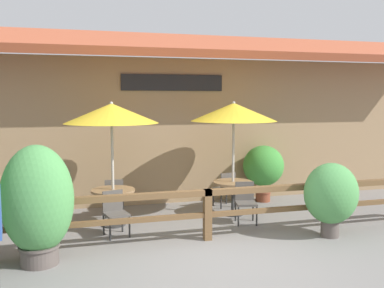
{
  "coord_description": "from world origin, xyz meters",
  "views": [
    {
      "loc": [
        -2.31,
        -6.31,
        2.61
      ],
      "look_at": [
        -0.18,
        1.47,
        1.75
      ],
      "focal_mm": 40.0,
      "sensor_mm": 36.0,
      "label": 1
    }
  ],
  "objects_px": {
    "chair_middle_wallside": "(225,188)",
    "chair_middle_streetside": "(245,200)",
    "potted_plant_tall_tropical": "(263,167)",
    "chair_near_streetside": "(115,211)",
    "chair_near_wallside": "(114,195)",
    "potted_plant_corner_fern": "(38,203)",
    "potted_plant_entrance_palm": "(331,195)",
    "dining_table_near": "(113,197)",
    "patio_umbrella_near": "(112,114)",
    "dining_table_middle": "(233,188)",
    "patio_umbrella_middle": "(234,112)"
  },
  "relations": [
    {
      "from": "dining_table_middle",
      "to": "chair_middle_wallside",
      "type": "bearing_deg",
      "value": 84.79
    },
    {
      "from": "chair_near_streetside",
      "to": "patio_umbrella_middle",
      "type": "bearing_deg",
      "value": 2.32
    },
    {
      "from": "patio_umbrella_middle",
      "to": "dining_table_middle",
      "type": "height_order",
      "value": "patio_umbrella_middle"
    },
    {
      "from": "chair_middle_streetside",
      "to": "potted_plant_tall_tropical",
      "type": "distance_m",
      "value": 2.05
    },
    {
      "from": "patio_umbrella_middle",
      "to": "chair_middle_wallside",
      "type": "height_order",
      "value": "patio_umbrella_middle"
    },
    {
      "from": "patio_umbrella_middle",
      "to": "dining_table_middle",
      "type": "bearing_deg",
      "value": 0.0
    },
    {
      "from": "chair_middle_wallside",
      "to": "chair_middle_streetside",
      "type": "bearing_deg",
      "value": 77.18
    },
    {
      "from": "dining_table_near",
      "to": "dining_table_middle",
      "type": "distance_m",
      "value": 2.68
    },
    {
      "from": "patio_umbrella_near",
      "to": "dining_table_near",
      "type": "relative_size",
      "value": 2.85
    },
    {
      "from": "chair_near_wallside",
      "to": "potted_plant_entrance_palm",
      "type": "bearing_deg",
      "value": 146.48
    },
    {
      "from": "chair_near_streetside",
      "to": "potted_plant_entrance_palm",
      "type": "relative_size",
      "value": 0.6
    },
    {
      "from": "chair_middle_streetside",
      "to": "chair_near_wallside",
      "type": "bearing_deg",
      "value": 167.51
    },
    {
      "from": "patio_umbrella_middle",
      "to": "chair_middle_streetside",
      "type": "height_order",
      "value": "patio_umbrella_middle"
    },
    {
      "from": "chair_near_streetside",
      "to": "potted_plant_tall_tropical",
      "type": "relative_size",
      "value": 0.6
    },
    {
      "from": "potted_plant_tall_tropical",
      "to": "patio_umbrella_near",
      "type": "bearing_deg",
      "value": -164.07
    },
    {
      "from": "potted_plant_corner_fern",
      "to": "potted_plant_tall_tropical",
      "type": "distance_m",
      "value": 5.95
    },
    {
      "from": "dining_table_near",
      "to": "chair_near_streetside",
      "type": "distance_m",
      "value": 0.69
    },
    {
      "from": "patio_umbrella_near",
      "to": "chair_middle_streetside",
      "type": "height_order",
      "value": "patio_umbrella_near"
    },
    {
      "from": "dining_table_near",
      "to": "chair_middle_streetside",
      "type": "relative_size",
      "value": 1.05
    },
    {
      "from": "chair_near_wallside",
      "to": "dining_table_middle",
      "type": "relative_size",
      "value": 0.95
    },
    {
      "from": "dining_table_near",
      "to": "chair_near_streetside",
      "type": "relative_size",
      "value": 1.05
    },
    {
      "from": "chair_near_streetside",
      "to": "potted_plant_tall_tropical",
      "type": "height_order",
      "value": "potted_plant_tall_tropical"
    },
    {
      "from": "dining_table_middle",
      "to": "potted_plant_corner_fern",
      "type": "height_order",
      "value": "potted_plant_corner_fern"
    },
    {
      "from": "potted_plant_corner_fern",
      "to": "chair_near_streetside",
      "type": "bearing_deg",
      "value": 41.54
    },
    {
      "from": "dining_table_near",
      "to": "chair_middle_wallside",
      "type": "distance_m",
      "value": 2.86
    },
    {
      "from": "dining_table_near",
      "to": "chair_middle_wallside",
      "type": "height_order",
      "value": "chair_middle_wallside"
    },
    {
      "from": "dining_table_near",
      "to": "potted_plant_entrance_palm",
      "type": "distance_m",
      "value": 4.32
    },
    {
      "from": "patio_umbrella_near",
      "to": "chair_middle_streetside",
      "type": "distance_m",
      "value": 3.32
    },
    {
      "from": "dining_table_near",
      "to": "chair_near_wallside",
      "type": "xyz_separation_m",
      "value": [
        0.07,
        0.67,
        -0.13
      ]
    },
    {
      "from": "dining_table_middle",
      "to": "potted_plant_tall_tropical",
      "type": "bearing_deg",
      "value": 39.18
    },
    {
      "from": "dining_table_near",
      "to": "potted_plant_corner_fern",
      "type": "xyz_separation_m",
      "value": [
        -1.32,
        -1.82,
        0.39
      ]
    },
    {
      "from": "patio_umbrella_near",
      "to": "potted_plant_entrance_palm",
      "type": "bearing_deg",
      "value": -25.04
    },
    {
      "from": "chair_near_streetside",
      "to": "chair_middle_streetside",
      "type": "bearing_deg",
      "value": -11.47
    },
    {
      "from": "dining_table_near",
      "to": "chair_near_streetside",
      "type": "height_order",
      "value": "chair_near_streetside"
    },
    {
      "from": "patio_umbrella_near",
      "to": "dining_table_middle",
      "type": "xyz_separation_m",
      "value": [
        2.68,
        0.13,
        -1.71
      ]
    },
    {
      "from": "chair_middle_streetside",
      "to": "potted_plant_tall_tropical",
      "type": "bearing_deg",
      "value": 66.86
    },
    {
      "from": "dining_table_near",
      "to": "chair_near_wallside",
      "type": "height_order",
      "value": "chair_near_wallside"
    },
    {
      "from": "potted_plant_entrance_palm",
      "to": "potted_plant_tall_tropical",
      "type": "relative_size",
      "value": 0.99
    },
    {
      "from": "chair_near_wallside",
      "to": "potted_plant_tall_tropical",
      "type": "relative_size",
      "value": 0.6
    },
    {
      "from": "dining_table_near",
      "to": "potted_plant_tall_tropical",
      "type": "xyz_separation_m",
      "value": [
        3.87,
        1.1,
        0.28
      ]
    },
    {
      "from": "dining_table_middle",
      "to": "chair_middle_streetside",
      "type": "relative_size",
      "value": 1.05
    },
    {
      "from": "potted_plant_entrance_palm",
      "to": "patio_umbrella_middle",
      "type": "bearing_deg",
      "value": 122.09
    },
    {
      "from": "dining_table_near",
      "to": "dining_table_middle",
      "type": "bearing_deg",
      "value": 2.84
    },
    {
      "from": "patio_umbrella_near",
      "to": "dining_table_near",
      "type": "bearing_deg",
      "value": 180.0
    },
    {
      "from": "chair_near_streetside",
      "to": "chair_near_wallside",
      "type": "distance_m",
      "value": 1.35
    },
    {
      "from": "chair_near_wallside",
      "to": "dining_table_middle",
      "type": "height_order",
      "value": "chair_near_wallside"
    },
    {
      "from": "potted_plant_corner_fern",
      "to": "dining_table_near",
      "type": "bearing_deg",
      "value": 54.1
    },
    {
      "from": "chair_near_streetside",
      "to": "chair_middle_streetside",
      "type": "xyz_separation_m",
      "value": [
        2.73,
        0.14,
        0.0
      ]
    },
    {
      "from": "chair_near_streetside",
      "to": "dining_table_middle",
      "type": "bearing_deg",
      "value": 2.32
    },
    {
      "from": "dining_table_near",
      "to": "chair_middle_streetside",
      "type": "height_order",
      "value": "chair_middle_streetside"
    }
  ]
}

